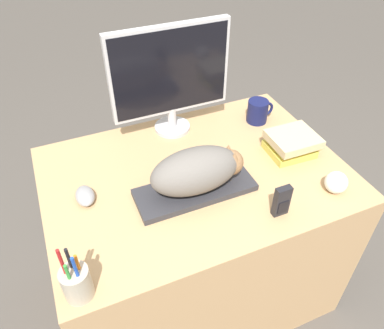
{
  "coord_description": "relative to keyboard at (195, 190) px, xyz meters",
  "views": [
    {
      "loc": [
        -0.42,
        -0.55,
        1.67
      ],
      "look_at": [
        -0.02,
        0.38,
        0.8
      ],
      "focal_mm": 35.0,
      "sensor_mm": 36.0,
      "label": 1
    }
  ],
  "objects": [
    {
      "name": "baseball",
      "position": [
        0.45,
        -0.18,
        0.03
      ],
      "size": [
        0.08,
        0.08,
        0.08
      ],
      "color": "silver",
      "rests_on": "desk"
    },
    {
      "name": "phone",
      "position": [
        0.22,
        -0.2,
        0.04
      ],
      "size": [
        0.05,
        0.03,
        0.12
      ],
      "color": "black",
      "rests_on": "desk"
    },
    {
      "name": "coffee_mug",
      "position": [
        0.43,
        0.3,
        0.04
      ],
      "size": [
        0.12,
        0.09,
        0.1
      ],
      "color": "#141947",
      "rests_on": "desk"
    },
    {
      "name": "desk",
      "position": [
        0.04,
        0.09,
        -0.38
      ],
      "size": [
        1.11,
        0.79,
        0.74
      ],
      "color": "tan",
      "rests_on": "ground_plane"
    },
    {
      "name": "pen_cup",
      "position": [
        -0.44,
        -0.24,
        0.04
      ],
      "size": [
        0.08,
        0.08,
        0.2
      ],
      "color": "#B2A893",
      "rests_on": "desk"
    },
    {
      "name": "computer_mouse",
      "position": [
        -0.36,
        0.11,
        0.01
      ],
      "size": [
        0.06,
        0.1,
        0.04
      ],
      "color": "gray",
      "rests_on": "desk"
    },
    {
      "name": "keyboard",
      "position": [
        0.0,
        0.0,
        0.0
      ],
      "size": [
        0.42,
        0.16,
        0.02
      ],
      "color": "#2D2D33",
      "rests_on": "desk"
    },
    {
      "name": "book_stack",
      "position": [
        0.43,
        0.05,
        0.03
      ],
      "size": [
        0.2,
        0.17,
        0.09
      ],
      "color": "#CCC14C",
      "rests_on": "desk"
    },
    {
      "name": "monitor",
      "position": [
        0.06,
        0.39,
        0.24
      ],
      "size": [
        0.48,
        0.15,
        0.45
      ],
      "color": "#B7B7BC",
      "rests_on": "desk"
    },
    {
      "name": "cat",
      "position": [
        0.01,
        -0.0,
        0.09
      ],
      "size": [
        0.34,
        0.16,
        0.15
      ],
      "color": "#66605B",
      "rests_on": "keyboard"
    }
  ]
}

